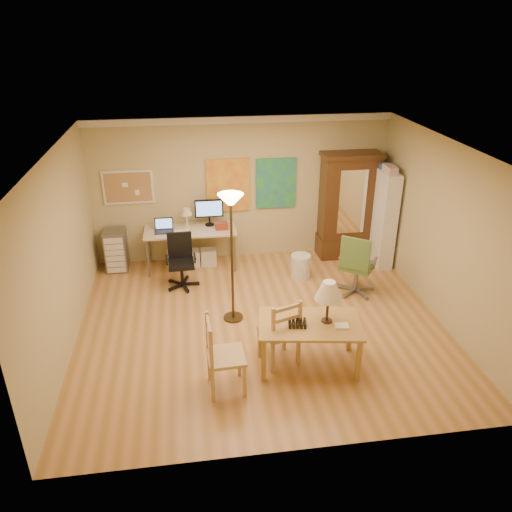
{
  "coord_description": "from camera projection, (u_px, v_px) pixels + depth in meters",
  "views": [
    {
      "loc": [
        -1.01,
        -6.37,
        4.26
      ],
      "look_at": [
        -0.04,
        0.3,
        1.02
      ],
      "focal_mm": 35.0,
      "sensor_mm": 36.0,
      "label": 1
    }
  ],
  "objects": [
    {
      "name": "bookshelf",
      "position": [
        383.0,
        219.0,
        9.21
      ],
      "size": [
        0.27,
        0.72,
        1.8
      ],
      "color": "white",
      "rests_on": "floor"
    },
    {
      "name": "armoire",
      "position": [
        347.0,
        212.0,
        9.53
      ],
      "size": [
        1.11,
        0.52,
        2.03
      ],
      "color": "#341F0E",
      "rests_on": "floor"
    },
    {
      "name": "torchiere_lamp",
      "position": [
        231.0,
        221.0,
        7.1
      ],
      "size": [
        0.37,
        0.37,
        2.04
      ],
      "color": "#3B2D17",
      "rests_on": "floor"
    },
    {
      "name": "drawer_cart",
      "position": [
        116.0,
        250.0,
        9.17
      ],
      "size": [
        0.38,
        0.46,
        0.77
      ],
      "color": "slate",
      "rests_on": "floor"
    },
    {
      "name": "office_chair_black",
      "position": [
        182.0,
        273.0,
        8.65
      ],
      "size": [
        0.58,
        0.58,
        0.94
      ],
      "color": "black",
      "rests_on": "floor"
    },
    {
      "name": "computer_desk",
      "position": [
        193.0,
        243.0,
        9.26
      ],
      "size": [
        1.66,
        0.73,
        1.26
      ],
      "color": "#C1AA8D",
      "rests_on": "floor"
    },
    {
      "name": "wastebin",
      "position": [
        300.0,
        266.0,
        8.93
      ],
      "size": [
        0.35,
        0.35,
        0.44
      ],
      "primitive_type": "cylinder",
      "color": "silver",
      "rests_on": "floor"
    },
    {
      "name": "dining_table",
      "position": [
        317.0,
        314.0,
        6.44
      ],
      "size": [
        1.44,
        0.99,
        1.25
      ],
      "color": "olive",
      "rests_on": "floor"
    },
    {
      "name": "ladder_chair_left",
      "position": [
        223.0,
        357.0,
        6.13
      ],
      "size": [
        0.48,
        0.5,
        1.03
      ],
      "color": "#A17049",
      "rests_on": "floor"
    },
    {
      "name": "art_panel_left",
      "position": [
        228.0,
        185.0,
        9.2
      ],
      "size": [
        0.8,
        0.04,
        1.0
      ],
      "primitive_type": "cube",
      "color": "yellow",
      "rests_on": "floor"
    },
    {
      "name": "art_panel_right",
      "position": [
        276.0,
        183.0,
        9.32
      ],
      "size": [
        0.75,
        0.04,
        0.95
      ],
      "primitive_type": "cube",
      "color": "teal",
      "rests_on": "floor"
    },
    {
      "name": "crown_molding",
      "position": [
        241.0,
        120.0,
        8.71
      ],
      "size": [
        5.5,
        0.08,
        0.12
      ],
      "primitive_type": "cube",
      "color": "white",
      "rests_on": "floor"
    },
    {
      "name": "ladder_chair_back",
      "position": [
        280.0,
        333.0,
        6.63
      ],
      "size": [
        0.57,
        0.56,
        0.98
      ],
      "color": "#A17049",
      "rests_on": "floor"
    },
    {
      "name": "floor",
      "position": [
        262.0,
        324.0,
        7.66
      ],
      "size": [
        5.5,
        5.5,
        0.0
      ],
      "primitive_type": "plane",
      "color": "#A27339",
      "rests_on": "ground"
    },
    {
      "name": "corkboard",
      "position": [
        128.0,
        187.0,
        8.95
      ],
      "size": [
        0.9,
        0.04,
        0.62
      ],
      "primitive_type": "cube",
      "color": "#A97F4F",
      "rests_on": "floor"
    },
    {
      "name": "office_chair_green",
      "position": [
        356.0,
        278.0,
        8.4
      ],
      "size": [
        0.69,
        0.69,
        1.09
      ],
      "color": "slate",
      "rests_on": "floor"
    }
  ]
}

